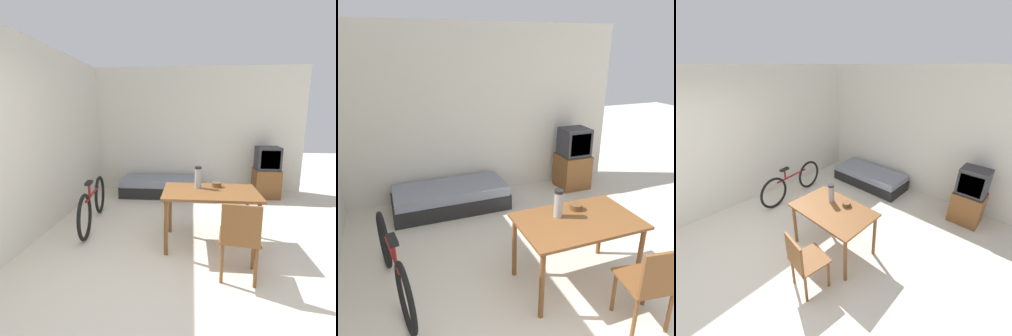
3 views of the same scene
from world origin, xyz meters
The scene contains 8 objects.
wall_back centered at (0.00, 3.89, 1.35)m, with size 5.03×0.06×2.70m.
daybed centered at (-0.51, 3.41, 0.18)m, with size 1.72×0.75×0.37m.
tv centered at (1.67, 3.47, 0.50)m, with size 0.50×0.48×1.06m.
dining_table centered at (0.36, 1.30, 0.65)m, with size 1.21×0.76×0.74m.
wooden_chair centered at (0.61, 0.53, 0.50)m, with size 0.47×0.47×0.87m.
bicycle centered at (-1.42, 1.80, 0.34)m, with size 0.29×1.67×0.74m.
thermos_flask centered at (0.20, 1.43, 0.90)m, with size 0.09×0.09×0.29m.
mate_bowl centered at (0.45, 1.50, 0.77)m, with size 0.13×0.13×0.06m.
Camera 2 is at (-1.34, -1.11, 2.37)m, focal length 35.00 mm.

